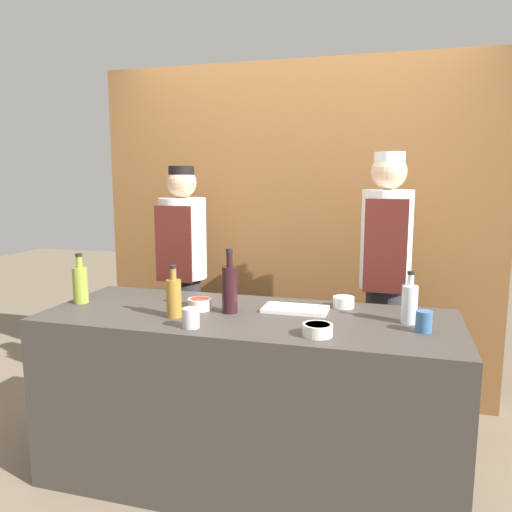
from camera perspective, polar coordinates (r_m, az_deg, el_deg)
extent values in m
plane|color=#756651|center=(2.96, -0.93, -23.79)|extent=(14.00, 14.00, 0.00)
cube|color=brown|center=(3.67, 4.44, 2.70)|extent=(2.88, 0.18, 2.40)
cube|color=#3D3833|center=(2.74, -0.96, -15.83)|extent=(2.12, 0.81, 0.90)
cylinder|color=silver|center=(2.68, -6.45, -5.49)|extent=(0.12, 0.12, 0.06)
cylinder|color=red|center=(2.68, -6.46, -5.06)|extent=(0.10, 0.10, 0.02)
cylinder|color=silver|center=(2.75, 9.97, -5.20)|extent=(0.11, 0.11, 0.06)
cylinder|color=green|center=(2.75, 9.98, -4.79)|extent=(0.09, 0.09, 0.02)
cylinder|color=silver|center=(2.26, 7.06, -8.38)|extent=(0.14, 0.14, 0.05)
cylinder|color=brown|center=(2.25, 7.07, -7.93)|extent=(0.11, 0.11, 0.02)
cube|color=white|center=(2.65, 4.52, -6.07)|extent=(0.34, 0.18, 0.02)
cylinder|color=olive|center=(2.55, -9.37, -4.80)|extent=(0.08, 0.08, 0.19)
cylinder|color=olive|center=(2.52, -9.44, -2.05)|extent=(0.03, 0.03, 0.06)
cylinder|color=black|center=(2.52, -9.46, -1.22)|extent=(0.03, 0.03, 0.02)
cylinder|color=silver|center=(2.52, 17.13, -5.32)|extent=(0.08, 0.08, 0.18)
cylinder|color=silver|center=(2.50, 17.26, -2.65)|extent=(0.03, 0.03, 0.06)
cylinder|color=black|center=(2.49, 17.30, -1.84)|extent=(0.03, 0.03, 0.02)
cylinder|color=black|center=(2.59, -3.03, -3.88)|extent=(0.08, 0.08, 0.24)
cylinder|color=black|center=(2.56, -3.06, -0.42)|extent=(0.03, 0.03, 0.07)
cylinder|color=black|center=(2.55, -3.07, 0.62)|extent=(0.04, 0.04, 0.02)
cylinder|color=olive|center=(2.96, -19.43, -3.16)|extent=(0.08, 0.08, 0.20)
cylinder|color=olive|center=(2.94, -19.56, -0.64)|extent=(0.03, 0.03, 0.06)
cylinder|color=black|center=(2.93, -19.60, 0.11)|extent=(0.04, 0.04, 0.02)
cylinder|color=#386093|center=(2.41, 18.63, -7.10)|extent=(0.07, 0.07, 0.10)
cylinder|color=#B7B7BC|center=(2.37, -7.46, -7.03)|extent=(0.08, 0.08, 0.09)
cylinder|color=#28282D|center=(3.56, -8.08, -9.78)|extent=(0.23, 0.23, 0.93)
cylinder|color=silver|center=(3.39, -8.36, 2.02)|extent=(0.31, 0.31, 0.54)
cube|color=#561E19|center=(3.26, -9.42, 1.33)|extent=(0.25, 0.02, 0.50)
sphere|color=tan|center=(3.37, -8.51, 8.27)|extent=(0.20, 0.20, 0.20)
cylinder|color=black|center=(3.37, -8.54, 9.54)|extent=(0.17, 0.17, 0.07)
cylinder|color=#28282D|center=(3.27, 14.11, -11.55)|extent=(0.22, 0.22, 0.94)
cylinder|color=white|center=(3.09, 14.66, 1.84)|extent=(0.30, 0.30, 0.59)
cube|color=#561E19|center=(2.95, 14.57, 1.05)|extent=(0.24, 0.02, 0.55)
sphere|color=beige|center=(3.07, 14.96, 9.28)|extent=(0.21, 0.21, 0.21)
cylinder|color=white|center=(3.07, 15.02, 10.74)|extent=(0.18, 0.18, 0.07)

